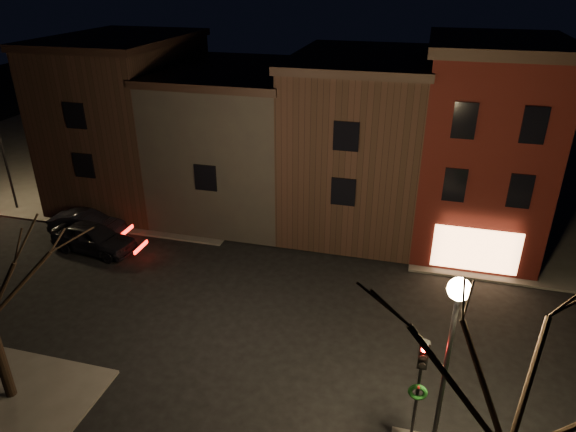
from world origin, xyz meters
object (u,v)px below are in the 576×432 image
at_px(bare_tree_right, 529,372).
at_px(parked_car_b, 87,224).
at_px(street_lamp_near, 453,325).
at_px(traffic_signal, 420,377).
at_px(parked_car_a, 94,238).

height_order(bare_tree_right, parked_car_b, bare_tree_right).
height_order(street_lamp_near, bare_tree_right, bare_tree_right).
bearing_deg(street_lamp_near, parked_car_b, 151.31).
distance_m(street_lamp_near, traffic_signal, 2.49).
relative_size(traffic_signal, parked_car_a, 0.88).
distance_m(street_lamp_near, parked_car_b, 21.86).
bearing_deg(street_lamp_near, bare_tree_right, -62.53).
distance_m(street_lamp_near, parked_car_a, 20.01).
height_order(traffic_signal, parked_car_a, traffic_signal).
distance_m(traffic_signal, parked_car_b, 20.74).
height_order(traffic_signal, bare_tree_right, bare_tree_right).
height_order(traffic_signal, parked_car_b, traffic_signal).
relative_size(parked_car_a, parked_car_b, 1.09).
relative_size(traffic_signal, bare_tree_right, 0.48).
bearing_deg(parked_car_b, traffic_signal, -119.53).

